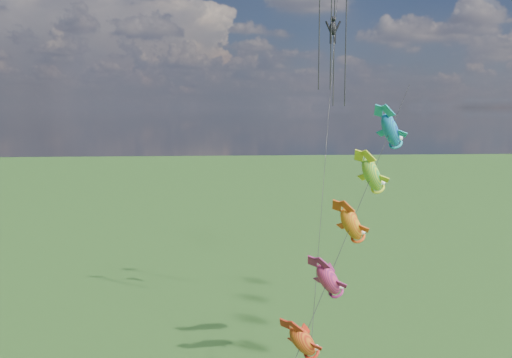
{
  "coord_description": "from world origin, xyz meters",
  "views": [
    {
      "loc": [
        14.63,
        -25.86,
        14.78
      ],
      "look_at": [
        17.19,
        6.69,
        10.68
      ],
      "focal_mm": 40.0,
      "sensor_mm": 36.0,
      "label": 1
    }
  ],
  "objects": [
    {
      "name": "fish_windsock_rig",
      "position": [
        21.43,
        1.11,
        9.06
      ],
      "size": [
        10.58,
        12.11,
        16.12
      ],
      "rotation": [
        0.0,
        0.0,
        -0.39
      ],
      "color": "brown",
      "rests_on": "ground"
    },
    {
      "name": "parafoil_rig",
      "position": [
        22.73,
        12.34,
        19.92
      ],
      "size": [
        5.81,
        16.94,
        26.06
      ],
      "rotation": [
        0.0,
        0.0,
        -0.21
      ],
      "color": "brown",
      "rests_on": "ground"
    }
  ]
}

